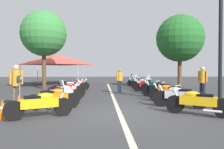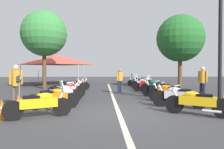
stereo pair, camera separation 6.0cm
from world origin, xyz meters
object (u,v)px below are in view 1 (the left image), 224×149
object	(u,v)px
motorcycle_right_row_2	(169,92)
motorcycle_right_row_8	(137,82)
motorcycle_right_row_0	(197,102)
roadside_tree_0	(180,39)
traffic_cone_0	(224,101)
traffic_cone_2	(2,109)
motorcycle_left_row_0	(41,104)
bystander_0	(203,80)
motorcycle_right_row_6	(144,84)
motorcycle_left_row_6	(77,84)
motorcycle_right_row_5	(147,85)
roadside_tree_1	(44,34)
event_tent	(55,60)
motorcycle_right_row_1	(179,96)
motorcycle_right_row_7	(142,83)
motorcycle_right_row_3	(160,89)
motorcycle_right_row_4	(155,87)
motorcycle_left_row_1	(54,98)
motorcycle_left_row_5	(72,86)
traffic_cone_1	(19,103)
motorcycle_left_row_3	(67,90)
bystander_1	(120,79)
parking_meter	(20,85)
street_lamp_twin_globe	(221,22)
motorcycle_left_row_4	(67,88)
motorcycle_left_row_2	(62,93)
bystander_2	(16,82)

from	to	relation	value
motorcycle_right_row_2	motorcycle_right_row_8	world-z (taller)	motorcycle_right_row_8
motorcycle_right_row_0	roadside_tree_0	world-z (taller)	roadside_tree_0
traffic_cone_0	traffic_cone_2	size ratio (longest dim) A/B	1.00
motorcycle_left_row_0	bystander_0	distance (m)	8.25
motorcycle_right_row_8	roadside_tree_0	world-z (taller)	roadside_tree_0
motorcycle_right_row_6	bystander_0	world-z (taller)	bystander_0
motorcycle_left_row_6	motorcycle_right_row_5	bearing A→B (deg)	-40.46
roadside_tree_1	motorcycle_right_row_5	bearing A→B (deg)	-109.94
event_tent	motorcycle_right_row_1	bearing A→B (deg)	-151.07
motorcycle_right_row_5	motorcycle_right_row_7	size ratio (longest dim) A/B	1.03
motorcycle_right_row_3	roadside_tree_0	bearing A→B (deg)	-80.99
motorcycle_right_row_4	motorcycle_right_row_6	distance (m)	3.05
motorcycle_right_row_8	traffic_cone_0	bearing A→B (deg)	135.69
motorcycle_left_row_6	motorcycle_right_row_1	world-z (taller)	motorcycle_right_row_1
motorcycle_left_row_6	bystander_0	bearing A→B (deg)	-60.54
motorcycle_right_row_3	motorcycle_right_row_4	world-z (taller)	motorcycle_right_row_3
motorcycle_left_row_1	motorcycle_left_row_5	xyz separation A→B (m)	(6.05, 0.15, 0.01)
motorcycle_left_row_6	traffic_cone_1	size ratio (longest dim) A/B	3.10
motorcycle_left_row_5	motorcycle_right_row_3	xyz separation A→B (m)	(-2.83, -5.22, 0.02)
motorcycle_right_row_4	roadside_tree_0	world-z (taller)	roadside_tree_0
bystander_0	motorcycle_right_row_5	bearing A→B (deg)	90.12
motorcycle_left_row_5	motorcycle_right_row_1	bearing A→B (deg)	-69.74
motorcycle_left_row_3	bystander_1	world-z (taller)	bystander_1
parking_meter	bystander_1	size ratio (longest dim) A/B	0.80
motorcycle_left_row_0	street_lamp_twin_globe	xyz separation A→B (m)	(1.22, -6.53, 2.93)
motorcycle_left_row_4	motorcycle_right_row_2	world-z (taller)	motorcycle_right_row_2
motorcycle_left_row_2	motorcycle_right_row_7	world-z (taller)	motorcycle_right_row_7
motorcycle_left_row_2	motorcycle_left_row_6	bearing A→B (deg)	65.03
motorcycle_left_row_0	bystander_1	bearing A→B (deg)	41.21
motorcycle_right_row_6	bystander_0	bearing A→B (deg)	143.10
motorcycle_left_row_0	roadside_tree_1	bearing A→B (deg)	79.59
motorcycle_right_row_6	motorcycle_right_row_8	bearing A→B (deg)	-56.42
motorcycle_left_row_0	traffic_cone_2	xyz separation A→B (m)	(-0.04, 1.17, -0.17)
traffic_cone_2	motorcycle_right_row_4	bearing A→B (deg)	-45.84
motorcycle_left_row_1	parking_meter	xyz separation A→B (m)	(0.45, 1.48, 0.45)
motorcycle_left_row_5	motorcycle_right_row_7	world-z (taller)	motorcycle_left_row_5
motorcycle_left_row_3	motorcycle_right_row_0	size ratio (longest dim) A/B	1.07
motorcycle_right_row_0	bystander_2	bearing A→B (deg)	17.99
traffic_cone_1	event_tent	world-z (taller)	event_tent
motorcycle_right_row_1	traffic_cone_2	world-z (taller)	motorcycle_right_row_1
motorcycle_left_row_0	motorcycle_right_row_8	size ratio (longest dim) A/B	1.19
motorcycle_left_row_5	roadside_tree_1	size ratio (longest dim) A/B	0.31
traffic_cone_0	bystander_0	xyz separation A→B (m)	(2.71, -0.47, 0.71)
motorcycle_left_row_0	bystander_0	world-z (taller)	bystander_0
motorcycle_right_row_1	roadside_tree_0	xyz separation A→B (m)	(8.54, -3.21, 3.61)
motorcycle_right_row_2	bystander_1	xyz separation A→B (m)	(3.98, 2.03, 0.48)
event_tent	motorcycle_right_row_2	bearing A→B (deg)	-148.20
motorcycle_right_row_3	traffic_cone_0	world-z (taller)	motorcycle_right_row_3
bystander_2	motorcycle_right_row_3	bearing A→B (deg)	100.35
street_lamp_twin_globe	bystander_1	world-z (taller)	street_lamp_twin_globe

